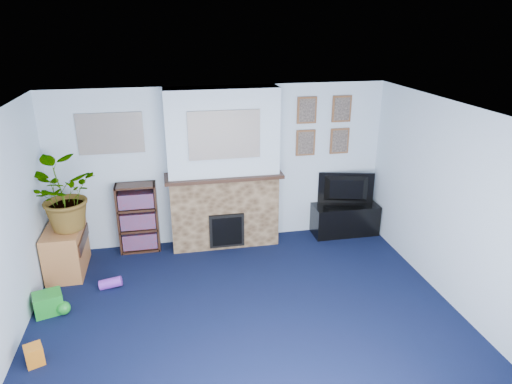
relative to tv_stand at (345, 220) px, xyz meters
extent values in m
cube|color=black|center=(-1.95, -2.03, -0.23)|extent=(5.00, 4.50, 0.01)
cube|color=white|center=(-1.95, -2.03, 2.17)|extent=(5.00, 4.50, 0.01)
cube|color=silver|center=(-1.95, 0.22, 0.97)|extent=(5.00, 0.04, 2.40)
cube|color=silver|center=(0.55, -2.03, 0.97)|extent=(0.04, 4.50, 2.40)
cube|color=brown|center=(-1.95, 0.02, 0.33)|extent=(1.60, 0.40, 1.10)
cube|color=brown|center=(-1.95, 0.02, 1.52)|extent=(1.60, 0.40, 1.30)
cube|color=brown|center=(-1.95, -0.01, 0.90)|extent=(1.72, 0.50, 0.05)
cube|color=brown|center=(-1.95, -0.19, 0.10)|extent=(0.52, 0.08, 0.52)
cube|color=brown|center=(-1.95, -0.23, 0.10)|extent=(0.44, 0.02, 0.44)
cube|color=gray|center=(-1.95, -0.19, 1.55)|extent=(1.00, 0.03, 0.68)
cube|color=gray|center=(-3.50, 0.21, 1.55)|extent=(0.90, 0.03, 0.58)
cube|color=brown|center=(-0.65, 0.20, 1.77)|extent=(0.30, 0.03, 0.40)
cube|color=brown|center=(-0.10, 0.20, 1.77)|extent=(0.30, 0.03, 0.40)
cube|color=brown|center=(-0.65, 0.20, 1.27)|extent=(0.30, 0.03, 0.40)
cube|color=brown|center=(-0.10, 0.20, 1.27)|extent=(0.30, 0.03, 0.40)
cube|color=black|center=(0.00, 0.00, 0.00)|extent=(1.04, 0.44, 0.49)
imported|color=black|center=(0.00, 0.02, 0.52)|extent=(0.88, 0.33, 0.51)
cube|color=black|center=(-3.23, 0.20, 0.30)|extent=(0.58, 0.02, 1.05)
cube|color=black|center=(-3.51, 0.07, 0.30)|extent=(0.03, 0.28, 1.05)
cube|color=black|center=(-2.96, 0.07, 0.30)|extent=(0.03, 0.28, 1.05)
cube|color=black|center=(-3.23, 0.07, -0.21)|extent=(0.56, 0.28, 0.03)
cube|color=black|center=(-3.23, 0.07, 0.12)|extent=(0.56, 0.28, 0.03)
cube|color=black|center=(-3.23, 0.07, 0.46)|extent=(0.56, 0.28, 0.03)
cube|color=black|center=(-3.23, 0.07, 0.81)|extent=(0.56, 0.28, 0.03)
cube|color=black|center=(-3.23, 0.06, -0.05)|extent=(0.50, 0.22, 0.24)
cube|color=black|center=(-3.23, 0.06, 0.28)|extent=(0.50, 0.22, 0.24)
cube|color=black|center=(-3.23, 0.06, 0.59)|extent=(0.50, 0.22, 0.22)
cube|color=#AF6A38|center=(-4.19, -0.37, 0.12)|extent=(0.47, 0.84, 0.65)
imported|color=#26661E|center=(-4.14, -0.42, 0.90)|extent=(1.02, 0.94, 0.95)
cube|color=gold|center=(-1.99, -0.03, 1.00)|extent=(0.10, 0.06, 0.14)
cylinder|color=#B2BFC6|center=(-1.59, -0.03, 1.01)|extent=(0.06, 0.06, 0.18)
sphere|color=gray|center=(-2.51, -0.03, 0.99)|extent=(0.14, 0.14, 0.14)
cylinder|color=orange|center=(-1.22, -0.03, 0.99)|extent=(0.06, 0.06, 0.12)
cube|color=#198C26|center=(-4.25, -1.34, -0.08)|extent=(0.38, 0.34, 0.25)
sphere|color=#198C26|center=(-4.07, -1.41, -0.14)|extent=(0.16, 0.16, 0.16)
cube|color=orange|center=(-4.20, -2.23, -0.12)|extent=(0.22, 0.22, 0.21)
cylinder|color=purple|center=(-3.58, -0.94, -0.15)|extent=(0.30, 0.13, 0.17)
camera|label=1|loc=(-2.73, -6.31, 3.07)|focal=32.00mm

